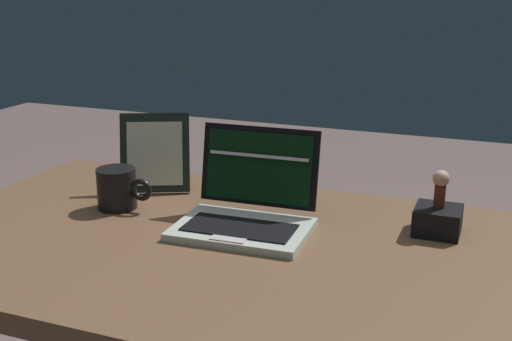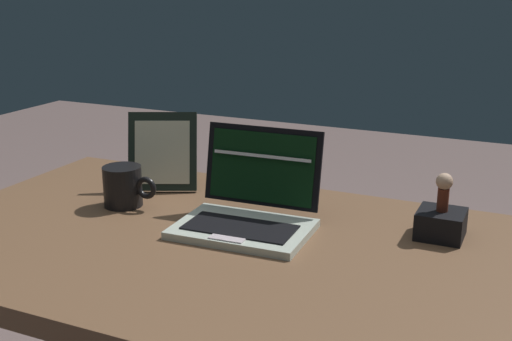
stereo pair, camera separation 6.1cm
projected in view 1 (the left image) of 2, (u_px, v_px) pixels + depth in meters
The scene contains 6 objects.
desk at pixel (264, 294), 1.23m from camera, with size 1.39×0.74×0.72m.
laptop_front at pixel (247, 210), 1.28m from camera, with size 0.27×0.22×0.19m.
photo_frame at pixel (155, 153), 1.50m from camera, with size 0.17×0.12×0.18m.
figurine_stand at pixel (438, 220), 1.26m from camera, with size 0.09×0.09×0.05m, color black.
figurine at pixel (441, 186), 1.24m from camera, with size 0.03×0.03×0.07m.
coffee_mug at pixel (118, 188), 1.39m from camera, with size 0.13×0.08×0.09m.
Camera 1 is at (0.39, -1.04, 1.20)m, focal length 45.86 mm.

